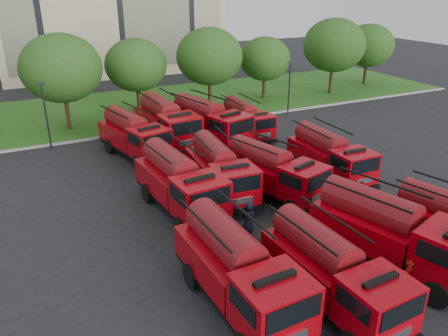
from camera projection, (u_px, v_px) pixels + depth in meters
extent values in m
plane|color=black|center=(280.00, 219.00, 23.91)|extent=(140.00, 140.00, 0.00)
cube|color=#254C14|center=(144.00, 106.00, 45.35)|extent=(70.00, 16.00, 0.12)
cube|color=gray|center=(170.00, 128.00, 38.66)|extent=(70.00, 0.30, 0.14)
cylinder|color=#382314|center=(68.00, 114.00, 37.87)|extent=(0.36, 0.36, 2.80)
ellipsoid|color=#1C4012|center=(61.00, 68.00, 36.31)|extent=(6.72, 6.72, 5.71)
cylinder|color=#382314|center=(139.00, 101.00, 42.83)|extent=(0.36, 0.36, 2.45)
ellipsoid|color=#1C4012|center=(136.00, 65.00, 41.47)|extent=(5.88, 5.88, 5.00)
cylinder|color=#382314|center=(210.00, 95.00, 44.37)|extent=(0.36, 0.36, 2.73)
ellipsoid|color=#1C4012|center=(209.00, 56.00, 42.85)|extent=(6.55, 6.55, 5.57)
cylinder|color=#382314|center=(264.00, 88.00, 48.12)|extent=(0.36, 0.36, 2.27)
ellipsoid|color=#1C4012|center=(265.00, 59.00, 46.86)|extent=(5.46, 5.46, 4.64)
cylinder|color=#382314|center=(331.00, 82.00, 50.00)|extent=(0.36, 0.36, 2.87)
ellipsoid|color=#1C4012|center=(334.00, 45.00, 48.41)|extent=(6.89, 6.89, 5.85)
cylinder|color=#382314|center=(365.00, 75.00, 54.56)|extent=(0.36, 0.36, 2.52)
ellipsoid|color=#1C4012|center=(369.00, 45.00, 53.16)|extent=(6.05, 6.05, 5.14)
cylinder|color=black|center=(47.00, 118.00, 33.07)|extent=(0.14, 0.14, 5.00)
cube|color=black|center=(41.00, 84.00, 32.07)|extent=(0.60, 0.25, 0.12)
cylinder|color=black|center=(289.00, 89.00, 41.98)|extent=(0.14, 0.14, 5.00)
cube|color=black|center=(291.00, 62.00, 40.98)|extent=(0.60, 0.25, 0.12)
cube|color=black|center=(238.00, 290.00, 17.40)|extent=(2.61, 7.22, 0.31)
cube|color=#9B030C|center=(273.00, 304.00, 14.96)|extent=(2.58, 2.33, 1.99)
cube|color=black|center=(294.00, 314.00, 13.86)|extent=(2.14, 0.13, 0.87)
cube|color=#9B030C|center=(224.00, 259.00, 17.98)|extent=(2.67, 4.78, 1.33)
cylinder|color=#620D12|center=(224.00, 236.00, 17.56)|extent=(1.69, 4.34, 1.53)
cylinder|color=black|center=(302.00, 324.00, 15.80)|extent=(0.40, 1.13, 1.12)
cylinder|color=black|center=(192.00, 276.00, 18.41)|extent=(0.40, 1.13, 1.12)
cylinder|color=black|center=(240.00, 260.00, 19.43)|extent=(0.40, 1.13, 1.12)
cube|color=black|center=(329.00, 291.00, 17.42)|extent=(2.48, 6.80, 0.29)
cube|color=#9B030C|center=(377.00, 304.00, 15.14)|extent=(2.43, 2.20, 1.87)
cube|color=black|center=(404.00, 313.00, 14.10)|extent=(2.01, 0.13, 0.81)
cube|color=#9B030C|center=(314.00, 261.00, 17.97)|extent=(2.53, 4.50, 1.25)
cylinder|color=#620D12|center=(316.00, 240.00, 17.57)|extent=(1.60, 4.08, 1.44)
cylinder|color=black|center=(398.00, 323.00, 15.93)|extent=(0.38, 1.07, 1.05)
cylinder|color=black|center=(281.00, 277.00, 18.37)|extent=(0.38, 1.07, 1.05)
cylinder|color=black|center=(322.00, 263.00, 19.34)|extent=(0.38, 1.07, 1.05)
cube|color=black|center=(387.00, 252.00, 19.85)|extent=(4.40, 7.69, 0.31)
cube|color=#9B030C|center=(367.00, 226.00, 20.29)|extent=(3.83, 5.34, 1.36)
cylinder|color=#620D12|center=(370.00, 205.00, 19.86)|extent=(2.76, 4.65, 1.57)
cylinder|color=black|center=(436.00, 294.00, 17.31)|extent=(0.68, 1.21, 1.15)
cylinder|color=black|center=(337.00, 247.00, 20.41)|extent=(0.68, 1.21, 1.15)
cylinder|color=black|center=(364.00, 229.00, 21.91)|extent=(0.68, 1.21, 1.15)
cube|color=#9B030C|center=(439.00, 221.00, 21.07)|extent=(3.24, 4.67, 1.20)
cylinder|color=#620D12|center=(443.00, 203.00, 20.68)|extent=(2.30, 4.09, 1.38)
cylinder|color=black|center=(412.00, 238.00, 21.21)|extent=(0.56, 1.06, 1.01)
cylinder|color=black|center=(433.00, 224.00, 22.48)|extent=(0.56, 1.06, 1.01)
cube|color=black|center=(180.00, 199.00, 24.68)|extent=(3.01, 7.43, 0.31)
cube|color=black|center=(212.00, 229.00, 21.81)|extent=(2.60, 0.49, 0.36)
cube|color=#9B030C|center=(200.00, 198.00, 22.26)|extent=(2.73, 2.49, 2.02)
cube|color=black|center=(211.00, 198.00, 21.17)|extent=(2.17, 0.24, 0.88)
cube|color=#9B030C|center=(171.00, 178.00, 25.25)|extent=(2.95, 4.97, 1.35)
cylinder|color=#620D12|center=(170.00, 161.00, 24.81)|extent=(1.93, 4.47, 1.55)
cylinder|color=black|center=(182.00, 227.00, 22.03)|extent=(0.46, 1.17, 1.14)
cylinder|color=black|center=(222.00, 215.00, 23.17)|extent=(0.46, 1.17, 1.14)
cylinder|color=black|center=(148.00, 193.00, 25.62)|extent=(0.46, 1.17, 1.14)
cylinder|color=black|center=(184.00, 184.00, 26.75)|extent=(0.46, 1.17, 1.14)
cube|color=black|center=(220.00, 185.00, 26.50)|extent=(2.84, 7.02, 0.29)
cube|color=black|center=(243.00, 211.00, 23.54)|extent=(2.46, 0.46, 0.34)
cube|color=#9B030C|center=(235.00, 184.00, 24.06)|extent=(2.58, 2.36, 1.91)
cube|color=black|center=(243.00, 184.00, 22.94)|extent=(2.05, 0.23, 0.83)
cube|color=#9B030C|center=(214.00, 166.00, 27.12)|extent=(2.78, 4.69, 1.27)
cylinder|color=#620D12|center=(214.00, 151.00, 26.71)|extent=(1.82, 4.22, 1.47)
cylinder|color=black|center=(217.00, 208.00, 23.99)|extent=(0.44, 1.10, 1.08)
cylinder|color=black|center=(254.00, 201.00, 24.73)|extent=(0.44, 1.10, 1.08)
cylinder|color=black|center=(194.00, 178.00, 27.68)|extent=(0.44, 1.10, 1.08)
cylinder|color=black|center=(227.00, 173.00, 28.42)|extent=(0.44, 1.10, 1.08)
cube|color=black|center=(272.00, 186.00, 26.31)|extent=(3.99, 7.09, 0.29)
cube|color=black|center=(318.00, 207.00, 24.00)|extent=(2.38, 0.90, 0.34)
cube|color=#9B030C|center=(303.00, 182.00, 24.31)|extent=(2.85, 2.69, 1.88)
cube|color=black|center=(320.00, 181.00, 23.40)|extent=(1.96, 0.60, 0.82)
cube|color=#9B030C|center=(259.00, 169.00, 26.73)|extent=(3.49, 4.91, 1.25)
cylinder|color=#620D12|center=(260.00, 154.00, 26.33)|extent=(2.50, 4.29, 1.44)
cylinder|color=black|center=(292.00, 208.00, 23.96)|extent=(0.62, 1.11, 1.06)
cylinder|color=black|center=(317.00, 196.00, 25.32)|extent=(0.62, 1.11, 1.06)
cylinder|color=black|center=(239.00, 184.00, 26.85)|extent=(0.62, 1.11, 1.06)
cylinder|color=black|center=(263.00, 174.00, 28.21)|extent=(0.62, 1.11, 1.06)
cube|color=black|center=(328.00, 169.00, 28.74)|extent=(2.34, 6.73, 0.29)
cube|color=black|center=(363.00, 190.00, 25.94)|extent=(2.39, 0.29, 0.33)
cube|color=#9B030C|center=(353.00, 166.00, 26.41)|extent=(2.38, 2.15, 1.86)
cube|color=black|center=(366.00, 166.00, 25.35)|extent=(2.00, 0.09, 0.81)
cube|color=#9B030C|center=(319.00, 153.00, 29.32)|extent=(2.43, 4.44, 1.24)
cylinder|color=#620D12|center=(321.00, 139.00, 28.92)|extent=(1.52, 4.04, 1.43)
cylinder|color=black|center=(339.00, 188.00, 26.29)|extent=(0.36, 1.06, 1.05)
cylinder|color=black|center=(367.00, 182.00, 27.14)|extent=(0.36, 1.06, 1.05)
cylinder|color=black|center=(299.00, 164.00, 29.79)|extent=(0.36, 1.06, 1.05)
cylinder|color=black|center=(325.00, 159.00, 30.64)|extent=(0.36, 1.06, 1.05)
cube|color=black|center=(135.00, 148.00, 32.26)|extent=(3.80, 7.36, 0.30)
cube|color=black|center=(160.00, 163.00, 29.73)|extent=(2.50, 0.80, 0.35)
cube|color=#9B030C|center=(150.00, 142.00, 30.09)|extent=(2.88, 2.69, 1.96)
cube|color=black|center=(158.00, 140.00, 29.11)|extent=(2.07, 0.51, 0.85)
cube|color=#9B030C|center=(127.00, 134.00, 32.74)|extent=(3.41, 5.05, 1.31)
cylinder|color=#620D12|center=(126.00, 120.00, 32.32)|extent=(2.40, 4.44, 1.51)
cylinder|color=black|center=(138.00, 164.00, 29.76)|extent=(0.59, 1.15, 1.10)
cylinder|color=black|center=(167.00, 156.00, 31.10)|extent=(0.59, 1.15, 1.10)
cylinder|color=black|center=(110.00, 146.00, 32.93)|extent=(0.59, 1.15, 1.10)
cylinder|color=black|center=(137.00, 140.00, 34.26)|extent=(0.59, 1.15, 1.10)
cube|color=black|center=(167.00, 136.00, 34.67)|extent=(2.99, 7.89, 0.33)
cube|color=black|center=(188.00, 152.00, 31.54)|extent=(2.78, 0.44, 0.39)
cube|color=#9B030C|center=(180.00, 130.00, 32.05)|extent=(2.85, 2.59, 2.16)
cube|color=black|center=(187.00, 128.00, 30.86)|extent=(2.33, 0.19, 0.94)
cube|color=#9B030C|center=(161.00, 121.00, 35.29)|extent=(3.00, 5.24, 1.44)
cylinder|color=#620D12|center=(160.00, 107.00, 34.83)|extent=(1.93, 4.74, 1.66)
cylinder|color=black|center=(166.00, 151.00, 31.83)|extent=(0.46, 1.24, 1.22)
cylinder|color=black|center=(198.00, 145.00, 32.98)|extent=(0.46, 1.24, 1.22)
cylinder|color=black|center=(143.00, 133.00, 35.73)|extent=(0.46, 1.24, 1.22)
cylinder|color=black|center=(172.00, 128.00, 36.88)|extent=(0.46, 1.24, 1.22)
cube|color=black|center=(209.00, 136.00, 34.57)|extent=(4.35, 8.08, 0.33)
cube|color=black|center=(242.00, 150.00, 31.87)|extent=(2.73, 0.95, 0.38)
cube|color=#9B030C|center=(231.00, 129.00, 32.24)|extent=(3.21, 3.01, 2.14)
cube|color=black|center=(242.00, 127.00, 31.19)|extent=(2.25, 0.62, 0.93)
cube|color=#9B030C|center=(199.00, 122.00, 35.07)|extent=(3.86, 5.56, 1.43)
cylinder|color=#620D12|center=(199.00, 108.00, 34.61)|extent=(2.74, 4.88, 1.65)
cylinder|color=black|center=(220.00, 151.00, 31.86)|extent=(0.67, 1.27, 1.21)
cylinder|color=black|center=(245.00, 143.00, 33.37)|extent=(0.67, 1.27, 1.21)
cylinder|color=black|center=(181.00, 135.00, 35.25)|extent=(0.67, 1.27, 1.21)
cylinder|color=black|center=(206.00, 128.00, 36.75)|extent=(0.67, 1.27, 1.21)
cube|color=black|center=(245.00, 130.00, 36.39)|extent=(2.18, 6.33, 0.27)
cube|color=black|center=(264.00, 142.00, 33.75)|extent=(2.25, 0.27, 0.31)
cube|color=#9B030C|center=(258.00, 126.00, 34.20)|extent=(2.24, 2.02, 1.75)
cube|color=black|center=(265.00, 124.00, 33.20)|extent=(1.89, 0.08, 0.76)
cube|color=#9B030C|center=(240.00, 119.00, 36.93)|extent=(2.28, 4.18, 1.17)
cylinder|color=#620D12|center=(240.00, 108.00, 36.56)|extent=(1.42, 3.80, 1.35)
cylinder|color=black|center=(247.00, 141.00, 34.08)|extent=(0.33, 0.99, 0.99)
cylinder|color=black|center=(270.00, 138.00, 34.88)|extent=(0.33, 0.99, 0.99)
cylinder|color=black|center=(226.00, 127.00, 37.37)|extent=(0.33, 0.99, 0.99)
cylinder|color=black|center=(247.00, 124.00, 38.18)|extent=(0.33, 0.99, 0.99)
imported|color=#9B120B|center=(412.00, 278.00, 19.19)|extent=(0.87, 0.77, 1.96)
imported|color=#9B120B|center=(404.00, 294.00, 18.19)|extent=(0.88, 0.58, 1.66)
imported|color=black|center=(374.00, 219.00, 23.96)|extent=(1.01, 0.58, 1.52)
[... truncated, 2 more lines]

